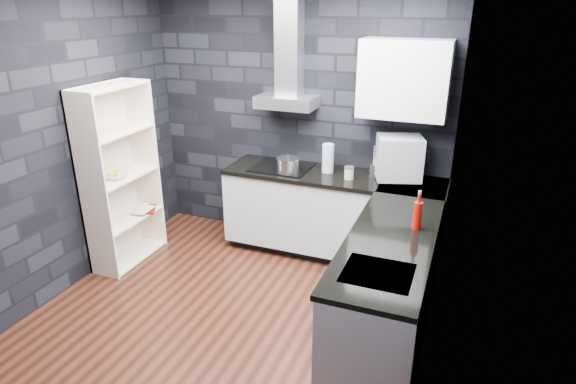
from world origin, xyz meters
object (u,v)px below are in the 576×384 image
Objects in this scene: fruit_bowl at (116,176)px; appliance_garage at (399,158)px; glass_vase at (328,158)px; utensil_crock at (374,171)px; red_bottle at (417,216)px; pot at (288,166)px; bookshelf at (120,177)px; storage_jar at (349,174)px.

appliance_garage is at bearing 21.00° from fruit_bowl.
utensil_crock is at bearing 2.60° from glass_vase.
pot is at bearing 149.01° from red_bottle.
appliance_garage is (0.23, -0.00, 0.16)m from utensil_crock.
utensil_crock is 2.49m from bookshelf.
red_bottle is (1.01, -1.00, -0.04)m from glass_vase.
pot is 2.05× the size of storage_jar.
bookshelf is (-2.10, -0.77, -0.05)m from storage_jar.
red_bottle is at bearing -30.99° from pot.
bookshelf reaches higher than pot.
glass_vase is at bearing -177.40° from utensil_crock.
bookshelf reaches higher than appliance_garage.
appliance_garage is at bearing -0.22° from utensil_crock.
glass_vase reaches higher than red_bottle.
fruit_bowl is (-2.10, -0.84, -0.02)m from storage_jar.
red_bottle reaches higher than fruit_bowl.
glass_vase is 0.70× the size of appliance_garage.
glass_vase is 2.17× the size of utensil_crock.
appliance_garage reaches higher than utensil_crock.
glass_vase is at bearing 163.41° from appliance_garage.
glass_vase is (0.36, 0.18, 0.07)m from pot.
appliance_garage is at bearing 1.99° from bookshelf.
bookshelf reaches higher than storage_jar.
glass_vase is at bearing 26.74° from pot.
red_bottle is (1.37, -0.82, 0.03)m from pot.
pot is 1.60m from red_bottle.
storage_jar is 0.49m from appliance_garage.
red_bottle is 2.86m from fruit_bowl.
red_bottle is 0.99× the size of fruit_bowl.
bookshelf is at bearing 90.00° from fruit_bowl.
utensil_crock is (0.22, 0.14, 0.01)m from storage_jar.
glass_vase is 0.48m from utensil_crock.
bookshelf reaches higher than glass_vase.
bookshelf is (-2.54, -0.91, -0.22)m from appliance_garage.
appliance_garage is at bearing 17.74° from storage_jar.
fruit_bowl is at bearing -152.65° from glass_vase.
glass_vase is 0.29m from storage_jar.
storage_jar is at bearing 130.66° from red_bottle.
fruit_bowl is at bearing -157.14° from utensil_crock.
appliance_garage is at bearing 107.15° from red_bottle.
storage_jar reaches higher than fruit_bowl.
utensil_crock reaches higher than storage_jar.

